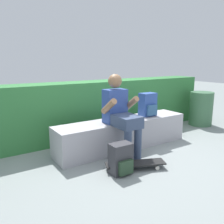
% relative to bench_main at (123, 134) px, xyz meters
% --- Properties ---
extents(ground_plane, '(24.00, 24.00, 0.00)m').
position_rel_bench_main_xyz_m(ground_plane, '(0.00, -0.39, -0.24)').
color(ground_plane, gray).
extents(bench_main, '(2.33, 0.50, 0.48)m').
position_rel_bench_main_xyz_m(bench_main, '(0.00, 0.00, 0.00)').
color(bench_main, '#A9A6AD').
rests_on(bench_main, ground).
extents(person_skater, '(0.49, 0.62, 1.23)m').
position_rel_bench_main_xyz_m(person_skater, '(-0.22, -0.22, 0.43)').
color(person_skater, '#2D4793').
rests_on(person_skater, ground).
extents(skateboard_near_person, '(0.81, 0.50, 0.09)m').
position_rel_bench_main_xyz_m(skateboard_near_person, '(-0.35, -0.76, -0.16)').
color(skateboard_near_person, black).
rests_on(skateboard_near_person, ground).
extents(backpack_on_bench, '(0.28, 0.23, 0.40)m').
position_rel_bench_main_xyz_m(backpack_on_bench, '(0.52, -0.01, 0.43)').
color(backpack_on_bench, '#2D4C99').
rests_on(backpack_on_bench, bench_main).
extents(backpack_on_ground, '(0.28, 0.23, 0.40)m').
position_rel_bench_main_xyz_m(backpack_on_ground, '(-0.58, -0.75, -0.04)').
color(backpack_on_ground, '#333338').
rests_on(backpack_on_ground, ground).
extents(hedge_row, '(5.93, 0.55, 1.04)m').
position_rel_bench_main_xyz_m(hedge_row, '(-0.44, 0.88, 0.28)').
color(hedge_row, '#32783C').
rests_on(hedge_row, ground).
extents(trash_bin, '(0.50, 0.50, 0.74)m').
position_rel_bench_main_xyz_m(trash_bin, '(2.30, 0.21, 0.13)').
color(trash_bin, '#3D6B47').
rests_on(trash_bin, ground).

